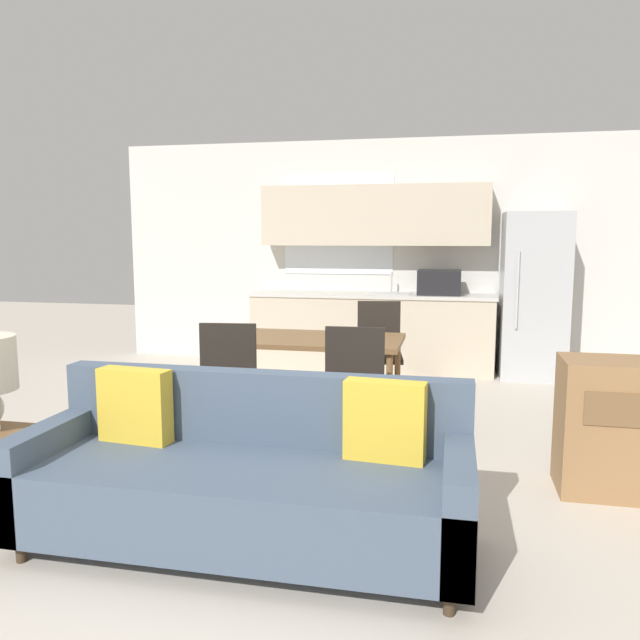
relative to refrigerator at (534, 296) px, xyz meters
The scene contains 9 objects.
ground_plane 4.69m from the refrigerator, 113.02° to the right, with size 20.00×20.00×0.00m, color beige.
wall_back 1.90m from the refrigerator, 167.82° to the left, with size 6.40×0.07×2.70m.
kitchen_counter 1.79m from the refrigerator, behind, with size 2.82×0.65×2.15m.
refrigerator is the anchor object (origin of this frame).
dining_table 3.00m from the refrigerator, 131.20° to the right, with size 1.42×0.81×0.74m.
couch 4.72m from the refrigerator, 113.43° to the right, with size 2.23×0.80×0.86m.
dining_chair_near_left 3.86m from the refrigerator, 128.90° to the right, with size 0.47×0.47×0.96m.
dining_chair_far_right 2.19m from the refrigerator, 135.08° to the right, with size 0.48×0.48×0.96m.
dining_chair_near_right 3.36m from the refrigerator, 116.87° to the right, with size 0.44×0.44×0.96m.
Camera 1 is at (0.93, -2.93, 1.56)m, focal length 35.00 mm.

